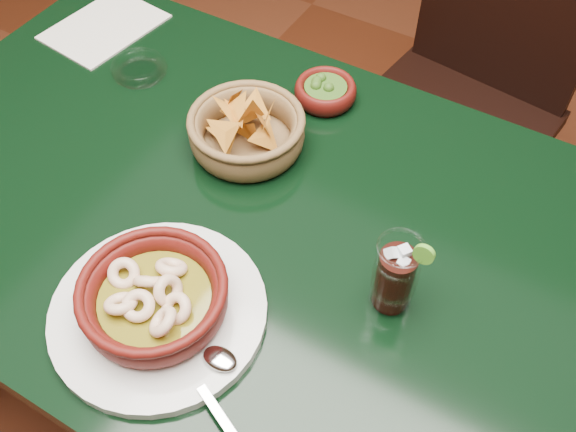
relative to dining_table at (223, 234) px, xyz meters
The scene contains 9 objects.
ground 0.65m from the dining_table, ahead, with size 7.00×7.00×0.00m, color #471C0C.
dining_table is the anchor object (origin of this frame).
dining_chair 0.75m from the dining_table, 74.32° to the left, with size 0.48×0.48×0.93m.
shrimp_plate 0.26m from the dining_table, 76.78° to the right, with size 0.38×0.30×0.08m.
chip_basket 0.18m from the dining_table, 99.65° to the left, with size 0.23×0.23×0.14m.
guacamole_ramekin 0.31m from the dining_table, 82.55° to the left, with size 0.13×0.13×0.04m.
cola_drink 0.36m from the dining_table, ahead, with size 0.13×0.13×0.15m.
glass_ashtray 0.36m from the dining_table, 149.33° to the left, with size 0.11×0.11×0.03m.
paper_menu 0.53m from the dining_table, 150.53° to the left, with size 0.19×0.24×0.00m.
Camera 1 is at (0.43, -0.51, 1.53)m, focal length 40.00 mm.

